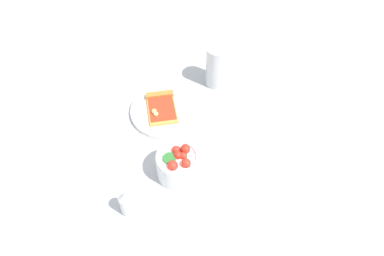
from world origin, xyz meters
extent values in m
plane|color=#B2B7BC|center=(0.00, 0.00, 0.00)|extent=(2.40, 2.40, 0.00)
cylinder|color=white|center=(-0.02, -0.06, 0.01)|extent=(0.23, 0.23, 0.01)
cube|color=gold|center=(0.00, -0.07, 0.02)|extent=(0.15, 0.15, 0.01)
cube|color=#B77A33|center=(-0.04, -0.11, 0.02)|extent=(0.08, 0.07, 0.02)
cube|color=red|center=(0.00, -0.07, 0.02)|extent=(0.13, 0.13, 0.00)
sphere|color=#F2D87F|center=(0.03, -0.06, 0.03)|extent=(0.01, 0.01, 0.01)
sphere|color=#EAD172|center=(0.03, -0.07, 0.03)|extent=(0.02, 0.02, 0.02)
cylinder|color=white|center=(0.14, 0.10, 0.03)|extent=(0.11, 0.11, 0.07)
torus|color=white|center=(0.14, 0.10, 0.07)|extent=(0.11, 0.11, 0.01)
sphere|color=red|center=(0.17, 0.11, 0.07)|extent=(0.03, 0.03, 0.03)
sphere|color=red|center=(0.13, 0.11, 0.07)|extent=(0.02, 0.02, 0.02)
sphere|color=red|center=(0.14, 0.14, 0.08)|extent=(0.02, 0.02, 0.02)
sphere|color=red|center=(0.13, 0.10, 0.07)|extent=(0.02, 0.02, 0.02)
sphere|color=red|center=(0.11, 0.11, 0.08)|extent=(0.02, 0.02, 0.02)
sphere|color=red|center=(0.12, 0.09, 0.07)|extent=(0.02, 0.02, 0.02)
cylinder|color=#2D722D|center=(0.15, 0.09, 0.07)|extent=(0.04, 0.04, 0.01)
cylinder|color=silver|center=(-0.21, -0.02, 0.07)|extent=(0.07, 0.07, 0.13)
cylinder|color=#592D0F|center=(-0.21, -0.02, 0.05)|extent=(0.06, 0.06, 0.09)
cube|color=white|center=(-0.20, -0.04, 0.08)|extent=(0.03, 0.03, 0.02)
cube|color=white|center=(-0.21, -0.04, 0.08)|extent=(0.03, 0.03, 0.02)
cube|color=white|center=(-0.13, 0.16, 0.00)|extent=(0.13, 0.16, 0.00)
cylinder|color=silver|center=(0.29, 0.08, 0.03)|extent=(0.03, 0.03, 0.06)
cone|color=silver|center=(0.29, 0.08, 0.07)|extent=(0.03, 0.03, 0.01)
camera|label=1|loc=(0.52, 0.45, 0.75)|focal=32.70mm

